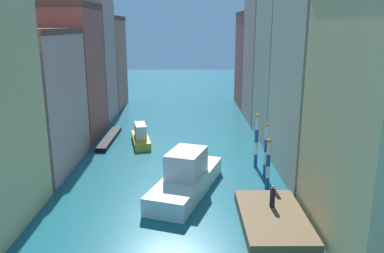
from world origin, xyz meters
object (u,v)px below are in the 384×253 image
mooring_pole_2 (256,140)px  vaporetto_white (186,178)px  mooring_pole_1 (266,150)px  gondola_black (110,139)px  motorboat_0 (141,136)px  waterfront_dock (273,219)px  person_on_dock (273,197)px  mooring_pole_0 (268,164)px

mooring_pole_2 → vaporetto_white: size_ratio=0.48×
mooring_pole_1 → gondola_black: 19.66m
gondola_black → motorboat_0: (3.79, -1.26, 0.60)m
waterfront_dock → mooring_pole_2: bearing=86.6°
waterfront_dock → person_on_dock: bearing=82.2°
mooring_pole_2 → gondola_black: bearing=150.8°
person_on_dock → vaporetto_white: bearing=144.3°
waterfront_dock → motorboat_0: motorboat_0 is taller
vaporetto_white → mooring_pole_2: bearing=41.3°
mooring_pole_2 → vaporetto_white: mooring_pole_2 is taller
mooring_pole_1 → mooring_pole_2: mooring_pole_2 is taller
mooring_pole_1 → motorboat_0: 15.84m
mooring_pole_1 → mooring_pole_2: 2.62m
person_on_dock → mooring_pole_1: (0.90, 7.41, 0.98)m
mooring_pole_2 → vaporetto_white: 8.76m
mooring_pole_1 → vaporetto_white: mooring_pole_1 is taller
mooring_pole_1 → gondola_black: mooring_pole_1 is taller
mooring_pole_1 → vaporetto_white: 7.66m
waterfront_dock → motorboat_0: bearing=120.9°
person_on_dock → vaporetto_white: vaporetto_white is taller
mooring_pole_1 → motorboat_0: (-12.15, 10.03, -1.64)m
person_on_dock → gondola_black: size_ratio=0.17×
person_on_dock → motorboat_0: person_on_dock is taller
waterfront_dock → mooring_pole_0: bearing=82.7°
person_on_dock → mooring_pole_0: size_ratio=0.37×
person_on_dock → motorboat_0: 20.77m
person_on_dock → mooring_pole_2: 10.08m
mooring_pole_0 → gondola_black: mooring_pole_0 is taller
person_on_dock → mooring_pole_0: bearing=82.8°
gondola_black → motorboat_0: motorboat_0 is taller
mooring_pole_2 → gondola_black: 17.98m
mooring_pole_0 → mooring_pole_2: mooring_pole_2 is taller
waterfront_dock → mooring_pole_1: (1.05, 8.52, 2.10)m
gondola_black → person_on_dock: bearing=-51.2°
mooring_pole_0 → motorboat_0: size_ratio=0.70×
waterfront_dock → gondola_black: 24.78m
mooring_pole_2 → motorboat_0: (-11.77, 7.43, -1.78)m
person_on_dock → mooring_pole_0: (0.60, 4.78, 0.69)m
mooring_pole_2 → gondola_black: mooring_pole_2 is taller
mooring_pole_0 → mooring_pole_2: bearing=91.0°
mooring_pole_0 → person_on_dock: bearing=-97.2°
mooring_pole_1 → mooring_pole_2: bearing=98.4°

